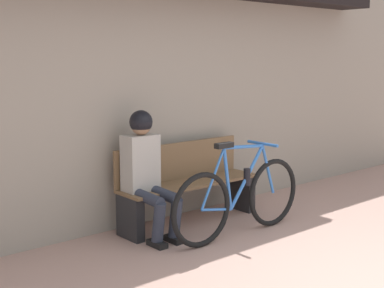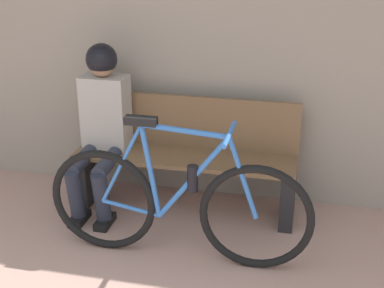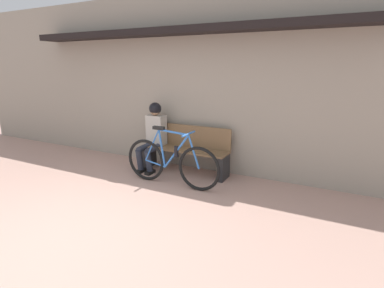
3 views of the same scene
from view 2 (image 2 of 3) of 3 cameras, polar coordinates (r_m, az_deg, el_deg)
name	(u,v)px [view 2 (image 2 of 3)]	position (r m, az deg, el deg)	size (l,w,h in m)	color
park_bench_near	(186,159)	(4.04, -0.62, -1.61)	(1.66, 0.42, 0.86)	brown
bicycle	(177,205)	(3.43, -1.58, -6.51)	(1.73, 0.40, 0.97)	black
person_seated	(101,118)	(4.01, -9.64, 2.77)	(0.34, 0.62, 1.26)	#2D3342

